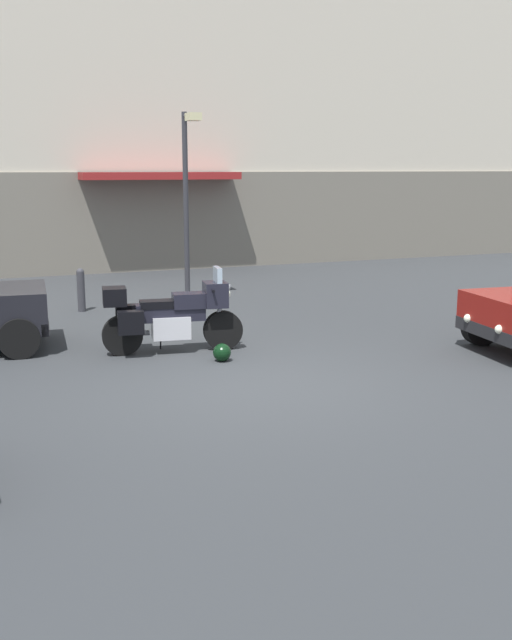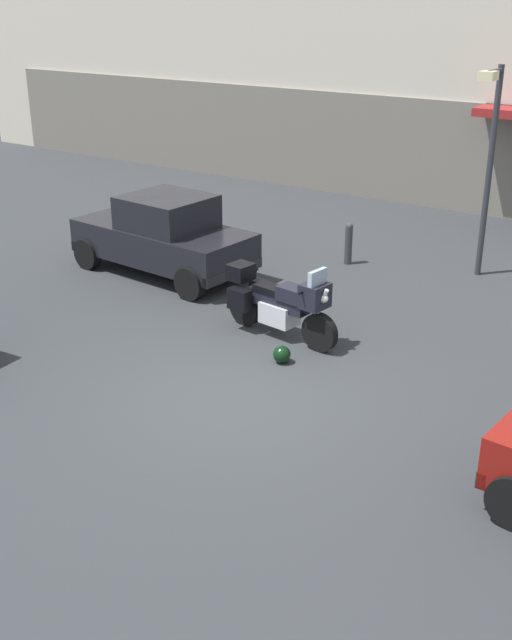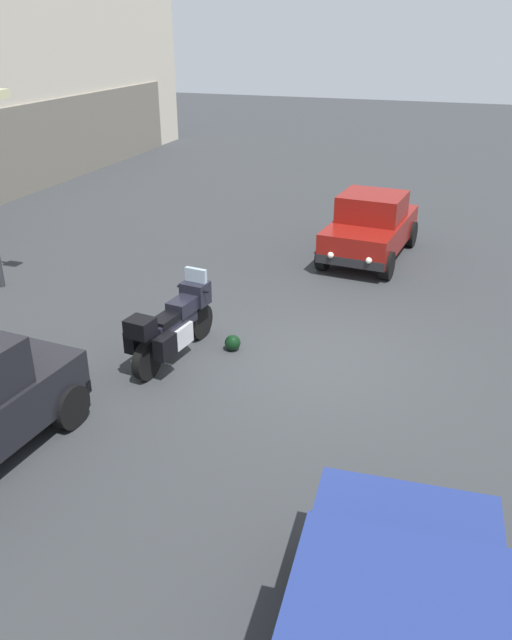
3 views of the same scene
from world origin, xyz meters
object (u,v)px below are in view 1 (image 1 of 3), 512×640
Objects in this scene: streetlamp_curbside at (188,184)px; bollard_curbside at (81,289)px; motorcycle at (170,315)px; helmet at (222,352)px.

bollard_curbside is at bearing -163.79° from streetlamp_curbside.
motorcycle reaches higher than bollard_curbside.
motorcycle is at bearing 125.15° from helmet.
streetlamp_curbside reaches higher than motorcycle.
streetlamp_curbside is (1.69, 4.77, 1.94)m from motorcycle.
streetlamp_curbside is at bearing 16.21° from bollard_curbside.
bollard_curbside is at bearing 109.33° from motorcycle.
helmet is at bearing -101.18° from streetlamp_curbside.
streetlamp_curbside is at bearing 78.82° from helmet.
streetlamp_curbside is 4.58× the size of bollard_curbside.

